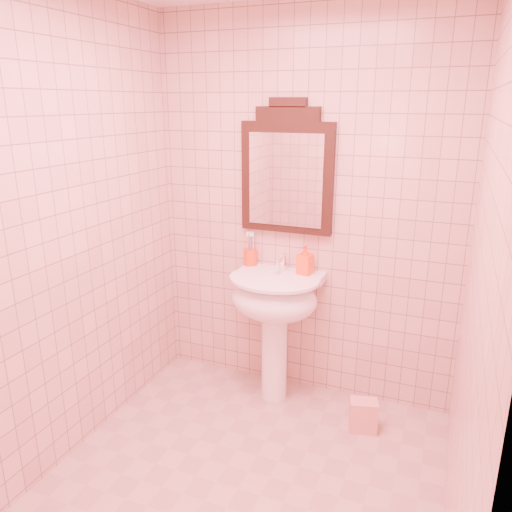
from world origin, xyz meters
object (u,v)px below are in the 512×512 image
at_px(toothbrush_cup, 250,257).
at_px(soap_dispenser, 305,260).
at_px(mirror, 287,172).
at_px(towel, 363,415).
at_px(pedestal_sink, 274,307).

height_order(toothbrush_cup, soap_dispenser, toothbrush_cup).
bearing_deg(mirror, towel, -28.29).
bearing_deg(toothbrush_cup, towel, -19.83).
distance_m(pedestal_sink, mirror, 0.86).
bearing_deg(toothbrush_cup, soap_dispenser, -6.02).
xyz_separation_m(soap_dispenser, towel, (0.47, -0.27, -0.86)).
bearing_deg(pedestal_sink, towel, -12.35).
bearing_deg(towel, mirror, 151.71).
bearing_deg(soap_dispenser, towel, -18.56).
xyz_separation_m(pedestal_sink, toothbrush_cup, (-0.24, 0.18, 0.26)).
relative_size(toothbrush_cup, soap_dispenser, 1.05).
bearing_deg(pedestal_sink, soap_dispenser, 40.36).
relative_size(pedestal_sink, towel, 4.31).
height_order(soap_dispenser, towel, soap_dispenser).
bearing_deg(pedestal_sink, toothbrush_cup, 143.78).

